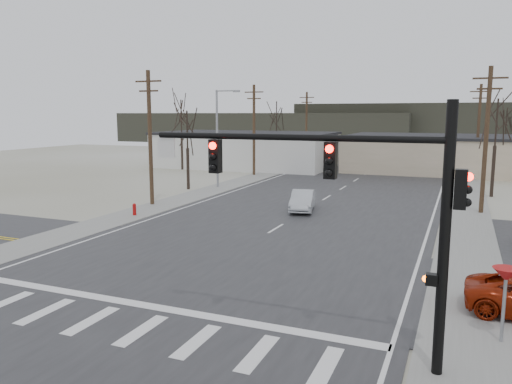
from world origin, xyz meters
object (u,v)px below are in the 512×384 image
(traffic_signal_mast, at_px, (370,197))
(fire_hydrant, at_px, (134,209))
(car_far_a, at_px, (379,159))
(car_far_b, at_px, (352,156))
(sedan_crossing, at_px, (303,201))

(traffic_signal_mast, relative_size, fire_hydrant, 10.29)
(car_far_a, bearing_deg, traffic_signal_mast, 112.75)
(fire_hydrant, relative_size, car_far_b, 0.19)
(sedan_crossing, distance_m, car_far_a, 35.40)
(fire_hydrant, relative_size, sedan_crossing, 0.20)
(traffic_signal_mast, bearing_deg, sedan_crossing, 111.84)
(fire_hydrant, height_order, car_far_a, car_far_a)
(fire_hydrant, bearing_deg, car_far_a, 76.73)
(fire_hydrant, bearing_deg, traffic_signal_mast, -38.13)
(car_far_b, bearing_deg, car_far_a, -48.55)
(car_far_b, bearing_deg, traffic_signal_mast, -89.74)
(sedan_crossing, distance_m, car_far_b, 38.83)
(fire_hydrant, xyz_separation_m, car_far_b, (5.52, 44.57, 0.37))
(sedan_crossing, bearing_deg, car_far_a, 78.44)
(traffic_signal_mast, bearing_deg, car_far_a, 98.52)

